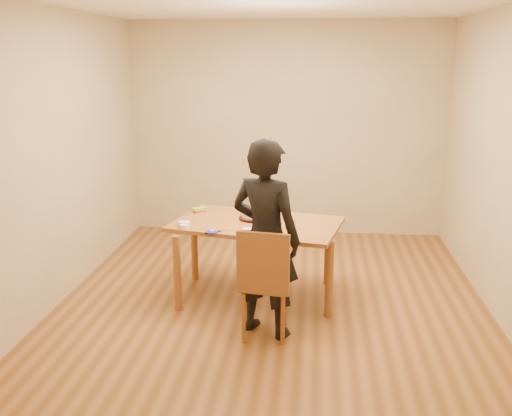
# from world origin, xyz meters

# --- Properties ---
(room_shell) EXTENTS (4.00, 4.50, 2.70)m
(room_shell) POSITION_xyz_m (0.00, 0.34, 1.35)
(room_shell) COLOR brown
(room_shell) RESTS_ON ground
(dining_table) EXTENTS (1.68, 1.20, 0.04)m
(dining_table) POSITION_xyz_m (-0.16, 0.08, 0.73)
(dining_table) COLOR brown
(dining_table) RESTS_ON floor
(dining_chair) EXTENTS (0.42, 0.42, 0.04)m
(dining_chair) POSITION_xyz_m (-0.01, -0.69, 0.45)
(dining_chair) COLOR brown
(dining_chair) RESTS_ON floor
(cake_plate) EXTENTS (0.28, 0.28, 0.02)m
(cake_plate) POSITION_xyz_m (-0.20, 0.18, 0.76)
(cake_plate) COLOR red
(cake_plate) RESTS_ON dining_table
(cake) EXTENTS (0.23, 0.23, 0.07)m
(cake) POSITION_xyz_m (-0.20, 0.18, 0.81)
(cake) COLOR white
(cake) RESTS_ON cake_plate
(frosting_dome) EXTENTS (0.22, 0.22, 0.03)m
(frosting_dome) POSITION_xyz_m (-0.20, 0.18, 0.86)
(frosting_dome) COLOR white
(frosting_dome) RESTS_ON cake
(frosting_tub) EXTENTS (0.09, 0.09, 0.08)m
(frosting_tub) POSITION_xyz_m (-0.19, -0.38, 0.79)
(frosting_tub) COLOR white
(frosting_tub) RESTS_ON dining_table
(frosting_lid) EXTENTS (0.11, 0.11, 0.01)m
(frosting_lid) POSITION_xyz_m (-0.52, -0.28, 0.75)
(frosting_lid) COLOR #172196
(frosting_lid) RESTS_ON dining_table
(frosting_dollop) EXTENTS (0.04, 0.04, 0.02)m
(frosting_dollop) POSITION_xyz_m (-0.52, -0.28, 0.77)
(frosting_dollop) COLOR white
(frosting_dollop) RESTS_ON frosting_lid
(ramekin_green) EXTENTS (0.08, 0.08, 0.04)m
(ramekin_green) POSITION_xyz_m (-0.80, -0.18, 0.77)
(ramekin_green) COLOR white
(ramekin_green) RESTS_ON dining_table
(ramekin_yellow) EXTENTS (0.09, 0.09, 0.04)m
(ramekin_yellow) POSITION_xyz_m (-0.83, -0.11, 0.77)
(ramekin_yellow) COLOR white
(ramekin_yellow) RESTS_ON dining_table
(ramekin_multi) EXTENTS (0.09, 0.09, 0.04)m
(ramekin_multi) POSITION_xyz_m (-0.80, -0.12, 0.77)
(ramekin_multi) COLOR white
(ramekin_multi) RESTS_ON dining_table
(candy_box_pink) EXTENTS (0.13, 0.11, 0.02)m
(candy_box_pink) POSITION_xyz_m (-0.76, 0.39, 0.76)
(candy_box_pink) COLOR #C52E8C
(candy_box_pink) RESTS_ON dining_table
(candy_box_green) EXTENTS (0.16, 0.14, 0.02)m
(candy_box_green) POSITION_xyz_m (-0.77, 0.40, 0.78)
(candy_box_green) COLOR green
(candy_box_green) RESTS_ON candy_box_pink
(spatula) EXTENTS (0.15, 0.11, 0.01)m
(spatula) POSITION_xyz_m (-0.51, -0.29, 0.75)
(spatula) COLOR black
(spatula) RESTS_ON dining_table
(person) EXTENTS (0.71, 0.61, 1.66)m
(person) POSITION_xyz_m (-0.01, -0.65, 0.83)
(person) COLOR black
(person) RESTS_ON floor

